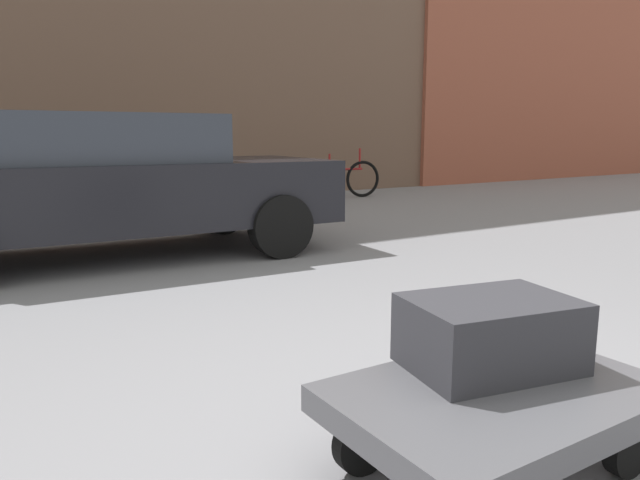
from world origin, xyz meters
name	(u,v)px	position (x,y,z in m)	size (l,w,h in m)	color
ground_plane	(493,473)	(0.00, 0.00, 0.00)	(60.00, 60.00, 0.00)	gray
building_facade_side	(574,12)	(14.00, 9.79, 4.69)	(12.00, 1.00, 9.38)	brown
luggage_cart	(497,405)	(0.00, 0.00, 0.27)	(1.18, 0.78, 0.34)	#4C4C51
suitcase_charcoal_stacked_top	(490,333)	(0.11, 0.14, 0.48)	(0.62, 0.43, 0.27)	#2D2D33
parked_car	(109,182)	(-0.26, 4.75, 0.76)	(4.38, 2.09, 1.42)	black
bicycle_leaning	(339,179)	(4.83, 8.19, 0.37)	(1.75, 0.34, 0.96)	black
bollard_kerb_near	(219,190)	(2.03, 7.46, 0.36)	(0.22, 0.22, 0.72)	#72665B
bollard_kerb_mid	(300,185)	(3.52, 7.46, 0.36)	(0.22, 0.22, 0.72)	#72665B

